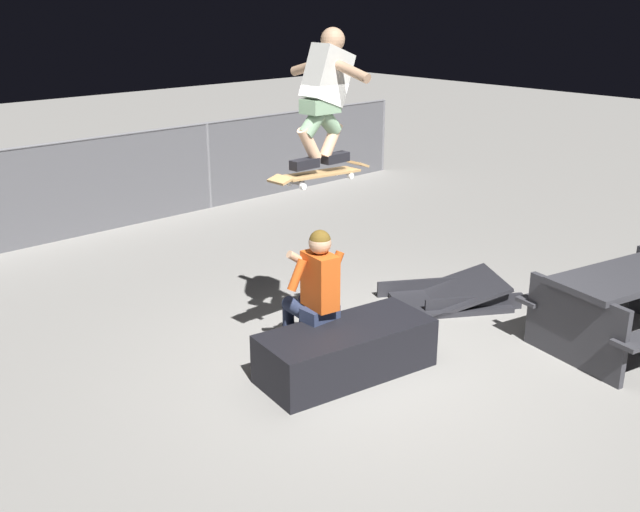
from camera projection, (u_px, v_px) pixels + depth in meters
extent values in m
plane|color=gray|center=(370.00, 364.00, 6.79)|extent=(40.00, 40.00, 0.00)
cube|color=black|center=(346.00, 351.00, 6.56)|extent=(1.65, 0.89, 0.45)
cube|color=#2D3856|center=(320.00, 313.00, 6.63)|extent=(0.32, 0.20, 0.12)
cube|color=#D15119|center=(320.00, 281.00, 6.53)|extent=(0.25, 0.37, 0.50)
sphere|color=tan|center=(320.00, 243.00, 6.41)|extent=(0.20, 0.20, 0.20)
sphere|color=brown|center=(320.00, 241.00, 6.41)|extent=(0.19, 0.19, 0.19)
cylinder|color=#D15119|center=(297.00, 275.00, 6.45)|extent=(0.20, 0.11, 0.29)
cylinder|color=tan|center=(299.00, 259.00, 6.53)|extent=(0.24, 0.11, 0.19)
cylinder|color=#D15119|center=(335.00, 266.00, 6.66)|extent=(0.20, 0.11, 0.29)
cylinder|color=tan|center=(321.00, 254.00, 6.66)|extent=(0.24, 0.11, 0.19)
cylinder|color=#2D3856|center=(300.00, 310.00, 6.75)|extent=(0.20, 0.42, 0.14)
cylinder|color=#2D3856|center=(288.00, 327.00, 6.99)|extent=(0.11, 0.11, 0.41)
cube|color=black|center=(286.00, 344.00, 7.09)|extent=(0.14, 0.27, 0.08)
cylinder|color=#2D3856|center=(316.00, 306.00, 6.84)|extent=(0.20, 0.42, 0.14)
cylinder|color=#2D3856|center=(305.00, 322.00, 7.08)|extent=(0.11, 0.11, 0.41)
cube|color=black|center=(302.00, 340.00, 7.19)|extent=(0.14, 0.27, 0.08)
cube|color=#AD8451|center=(320.00, 174.00, 6.32)|extent=(0.80, 0.22, 0.06)
cube|color=#AD8451|center=(357.00, 163.00, 6.60)|extent=(0.12, 0.20, 0.06)
cube|color=#AD8451|center=(280.00, 180.00, 6.02)|extent=(0.12, 0.20, 0.05)
cube|color=#99999E|center=(343.00, 171.00, 6.51)|extent=(0.06, 0.16, 0.03)
cylinder|color=white|center=(336.00, 172.00, 6.58)|extent=(0.05, 0.03, 0.05)
cylinder|color=white|center=(351.00, 176.00, 6.45)|extent=(0.05, 0.03, 0.05)
cube|color=#99999E|center=(296.00, 182.00, 6.14)|extent=(0.06, 0.16, 0.03)
cylinder|color=white|center=(289.00, 183.00, 6.21)|extent=(0.05, 0.03, 0.05)
cylinder|color=white|center=(303.00, 187.00, 6.09)|extent=(0.05, 0.03, 0.05)
cube|color=black|center=(335.00, 158.00, 6.40)|extent=(0.26, 0.11, 0.08)
cube|color=black|center=(305.00, 164.00, 6.16)|extent=(0.26, 0.11, 0.08)
cylinder|color=tan|center=(331.00, 140.00, 6.31)|extent=(0.24, 0.10, 0.31)
cylinder|color=slate|center=(325.00, 117.00, 6.20)|extent=(0.33, 0.14, 0.33)
cylinder|color=tan|center=(309.00, 144.00, 6.14)|extent=(0.24, 0.10, 0.31)
cylinder|color=slate|center=(316.00, 119.00, 6.13)|extent=(0.33, 0.14, 0.33)
cube|color=slate|center=(320.00, 106.00, 6.13)|extent=(0.30, 0.21, 0.12)
cube|color=silver|center=(327.00, 75.00, 6.10)|extent=(0.46, 0.23, 0.52)
sphere|color=tan|center=(333.00, 40.00, 6.05)|extent=(0.20, 0.20, 0.20)
cylinder|color=tan|center=(311.00, 66.00, 6.24)|extent=(0.09, 0.45, 0.19)
cylinder|color=tan|center=(348.00, 70.00, 5.94)|extent=(0.09, 0.45, 0.19)
cube|color=#28282D|center=(448.00, 300.00, 8.15)|extent=(1.45, 1.33, 0.06)
cube|color=#28282D|center=(448.00, 294.00, 8.13)|extent=(1.41, 1.30, 0.37)
cube|color=#28282D|center=(424.00, 287.00, 8.37)|extent=(0.94, 0.61, 0.18)
cube|color=#28282D|center=(474.00, 304.00, 7.89)|extent=(0.94, 0.61, 0.18)
cube|color=#38383D|center=(636.00, 275.00, 6.94)|extent=(1.81, 1.03, 0.06)
cube|color=#38383D|center=(585.00, 286.00, 7.49)|extent=(1.71, 0.58, 0.04)
cube|color=#38383D|center=(575.00, 327.00, 6.69)|extent=(0.28, 1.09, 0.72)
cylinder|color=slate|center=(209.00, 166.00, 11.62)|extent=(0.05, 0.05, 1.34)
cylinder|color=slate|center=(383.00, 136.00, 14.18)|extent=(0.05, 0.05, 1.34)
cylinder|color=slate|center=(85.00, 139.00, 10.12)|extent=(12.00, 0.04, 0.04)
cube|color=#59595E|center=(90.00, 187.00, 10.34)|extent=(12.00, 0.01, 1.34)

